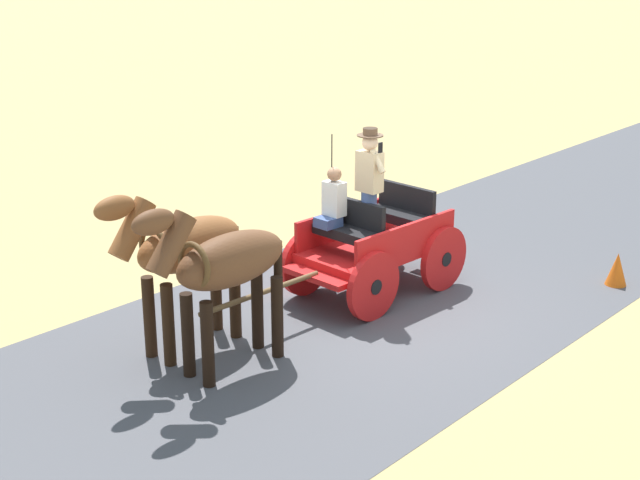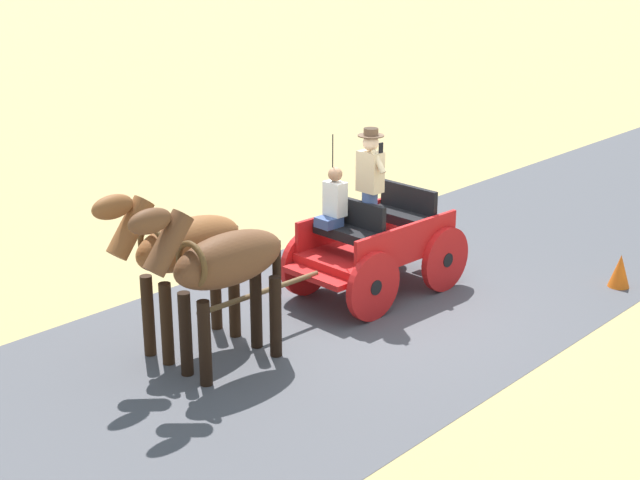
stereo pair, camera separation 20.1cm
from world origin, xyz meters
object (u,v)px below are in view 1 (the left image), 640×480
Objects in this scene: horse_near_side at (224,266)px; horse_off_side at (183,250)px; traffic_cone at (617,269)px; horse_drawn_carriage at (372,240)px.

horse_near_side is 0.78m from horse_off_side.
horse_off_side is 6.55m from traffic_cone.
traffic_cone is (-2.28, -5.74, -1.07)m from horse_near_side.
horse_off_side is (0.54, 3.01, 0.51)m from horse_drawn_carriage.
horse_drawn_carriage is 2.04× the size of horse_off_side.
horse_drawn_carriage is at bearing 47.01° from traffic_cone.
traffic_cone is (-3.05, -5.70, -1.07)m from horse_off_side.
horse_drawn_carriage is 3.10m from horse_near_side.
horse_off_side is 4.42× the size of traffic_cone.
horse_near_side is 4.42× the size of traffic_cone.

